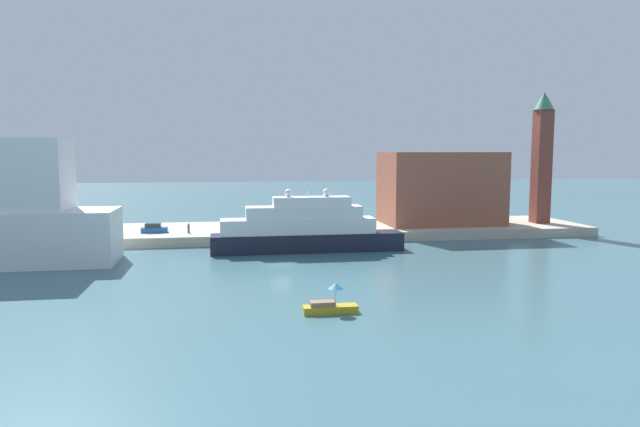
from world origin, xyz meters
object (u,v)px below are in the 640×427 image
object	(u,v)px
parked_car	(154,229)
mooring_bollard	(275,232)
large_yacht	(305,229)
bell_tower	(542,153)
work_barge	(90,250)
harbor_building	(440,188)
person_figure	(189,228)
small_motorboat	(330,305)

from	to	relation	value
parked_car	mooring_bollard	xyz separation A→B (m)	(18.74, -4.79, -0.27)
large_yacht	bell_tower	xyz separation A→B (m)	(44.39, 13.80, 10.82)
work_barge	harbor_building	size ratio (longest dim) A/B	0.26
harbor_building	parked_car	xyz separation A→B (m)	(-48.73, -3.92, -5.68)
work_barge	mooring_bollard	distance (m)	26.82
harbor_building	mooring_bollard	distance (m)	31.79
harbor_building	parked_car	distance (m)	49.21
bell_tower	person_figure	bearing A→B (deg)	-176.79
harbor_building	parked_car	size ratio (longest dim) A/B	4.98
work_barge	mooring_bollard	world-z (taller)	mooring_bollard
work_barge	bell_tower	xyz separation A→B (m)	(74.46, 10.50, 13.54)
harbor_building	bell_tower	world-z (taller)	bell_tower
harbor_building	mooring_bollard	world-z (taller)	harbor_building
bell_tower	mooring_bollard	bearing A→B (deg)	-172.17
work_barge	parked_car	xyz separation A→B (m)	(7.76, 8.70, 1.72)
large_yacht	person_figure	size ratio (longest dim) A/B	17.04
bell_tower	mooring_bollard	distance (m)	49.90
parked_car	large_yacht	bearing A→B (deg)	-28.26
work_barge	parked_car	bearing A→B (deg)	48.27
large_yacht	mooring_bollard	world-z (taller)	large_yacht
work_barge	mooring_bollard	size ratio (longest dim) A/B	7.34
large_yacht	person_figure	xyz separation A→B (m)	(-16.89, 10.36, -0.87)
small_motorboat	mooring_bollard	size ratio (longest dim) A/B	6.97
bell_tower	parked_car	xyz separation A→B (m)	(-66.70, -1.81, -11.82)
bell_tower	person_figure	world-z (taller)	bell_tower
small_motorboat	parked_car	xyz separation A→B (m)	(-20.28, 43.53, 1.41)
person_figure	mooring_bollard	xyz separation A→B (m)	(13.32, -3.16, -0.39)
harbor_building	small_motorboat	bearing A→B (deg)	-120.94
parked_car	mooring_bollard	bearing A→B (deg)	-14.33
large_yacht	parked_car	bearing A→B (deg)	151.74
large_yacht	small_motorboat	bearing A→B (deg)	-93.68
bell_tower	parked_car	world-z (taller)	bell_tower
parked_car	mooring_bollard	size ratio (longest dim) A/B	5.74
work_barge	harbor_building	world-z (taller)	harbor_building
large_yacht	parked_car	distance (m)	25.35
small_motorboat	mooring_bollard	xyz separation A→B (m)	(-1.54, 38.74, 1.14)
small_motorboat	person_figure	bearing A→B (deg)	109.53
person_figure	work_barge	bearing A→B (deg)	-151.79
work_barge	person_figure	size ratio (longest dim) A/B	3.19
work_barge	parked_car	world-z (taller)	parked_car
large_yacht	parked_car	size ratio (longest dim) A/B	6.83
work_barge	person_figure	xyz separation A→B (m)	(13.18, 7.07, 1.84)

